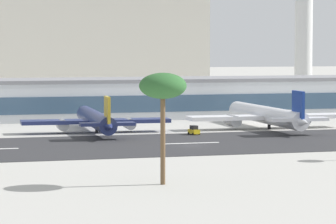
{
  "coord_description": "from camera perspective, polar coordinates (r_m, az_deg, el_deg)",
  "views": [
    {
      "loc": [
        -55.41,
        -179.45,
        20.48
      ],
      "look_at": [
        2.69,
        27.56,
        5.12
      ],
      "focal_mm": 97.78,
      "sensor_mm": 36.0,
      "label": 1
    }
  ],
  "objects": [
    {
      "name": "ground_plane",
      "position": [
        188.92,
        1.48,
        -2.14
      ],
      "size": [
        1400.0,
        1400.0,
        0.0
      ],
      "primitive_type": "plane",
      "color": "#B2AFA8"
    },
    {
      "name": "runway_strip",
      "position": [
        193.52,
        1.05,
        -1.98
      ],
      "size": [
        800.0,
        43.37,
        0.08
      ],
      "primitive_type": "cube",
      "color": "#2D2D30",
      "rests_on": "ground_plane"
    },
    {
      "name": "runway_centreline_dash_4",
      "position": [
        193.98,
        1.51,
        -1.95
      ],
      "size": [
        12.0,
        1.2,
        0.01
      ],
      "primitive_type": "cube",
      "color": "white",
      "rests_on": "runway_strip"
    },
    {
      "name": "terminal_building",
      "position": [
        265.98,
        -1.64,
        0.9
      ],
      "size": [
        197.24,
        25.15,
        11.39
      ],
      "color": "silver",
      "rests_on": "ground_plane"
    },
    {
      "name": "control_tower",
      "position": [
        326.9,
        8.46,
        5.44
      ],
      "size": [
        11.89,
        11.89,
        46.99
      ],
      "color": "silver",
      "rests_on": "ground_plane"
    },
    {
      "name": "distant_hotel_block",
      "position": [
        378.88,
        -6.84,
        4.06
      ],
      "size": [
        123.09,
        24.24,
        41.03
      ],
      "primitive_type": "cube",
      "color": "beige",
      "rests_on": "ground_plane"
    },
    {
      "name": "airliner_gold_tail_gate_0",
      "position": [
        217.7,
        -4.48,
        -0.51
      ],
      "size": [
        35.83,
        46.14,
        9.63
      ],
      "rotation": [
        0.0,
        0.0,
        1.52
      ],
      "color": "navy",
      "rests_on": "ground_plane"
    },
    {
      "name": "airliner_navy_tail_gate_1",
      "position": [
        229.09,
        6.31,
        -0.24
      ],
      "size": [
        41.15,
        49.7,
        10.37
      ],
      "rotation": [
        0.0,
        0.0,
        1.56
      ],
      "color": "white",
      "rests_on": "ground_plane"
    },
    {
      "name": "service_baggage_tug_1",
      "position": [
        212.78,
        1.63,
        -1.16
      ],
      "size": [
        2.37,
        3.44,
        2.2
      ],
      "rotation": [
        0.0,
        0.0,
        4.9
      ],
      "color": "gold",
      "rests_on": "ground_plane"
    },
    {
      "name": "palm_tree_3",
      "position": [
        135.2,
        -0.32,
        1.52
      ],
      "size": [
        7.06,
        7.06,
        16.66
      ],
      "color": "brown",
      "rests_on": "ground_plane"
    }
  ]
}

